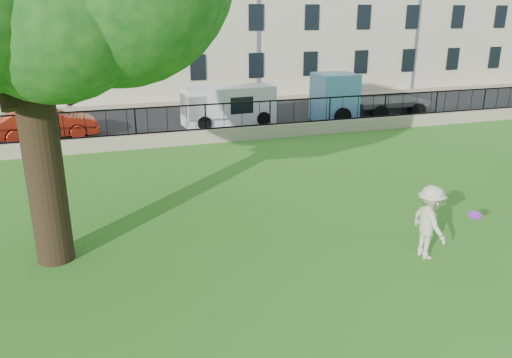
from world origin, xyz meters
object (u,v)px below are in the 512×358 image
object	(u,v)px
man	(429,222)
frisbee	(475,215)
red_sedan	(46,123)
white_van	(228,106)
blue_truck	(368,96)

from	to	relation	value
man	frisbee	distance (m)	1.01
red_sedan	white_van	bearing A→B (deg)	-93.00
white_van	blue_truck	size ratio (longest dim) A/B	0.77
blue_truck	man	bearing A→B (deg)	-114.49
red_sedan	blue_truck	bearing A→B (deg)	-98.06
man	blue_truck	size ratio (longest dim) A/B	0.30
frisbee	blue_truck	size ratio (longest dim) A/B	0.05
frisbee	red_sedan	xyz separation A→B (m)	(-9.80, 15.92, -0.55)
man	red_sedan	size ratio (longest dim) A/B	0.40
frisbee	blue_truck	xyz separation A→B (m)	(6.36, 15.42, -0.02)
frisbee	red_sedan	size ratio (longest dim) A/B	0.06
frisbee	red_sedan	world-z (taller)	red_sedan
red_sedan	frisbee	bearing A→B (deg)	-154.67
man	frisbee	bearing A→B (deg)	-138.88
man	red_sedan	world-z (taller)	man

